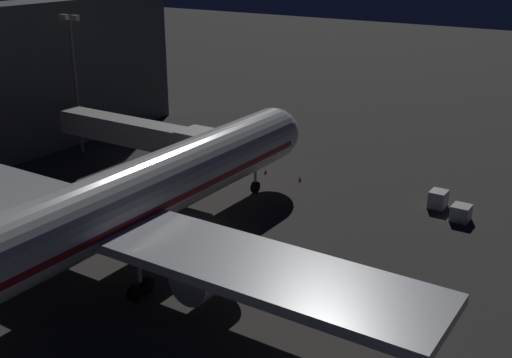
{
  "coord_description": "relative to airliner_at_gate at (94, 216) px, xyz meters",
  "views": [
    {
      "loc": [
        -33.35,
        40.22,
        24.25
      ],
      "look_at": [
        -3.0,
        -6.71,
        3.5
      ],
      "focal_mm": 44.8,
      "sensor_mm": 36.0,
      "label": 1
    }
  ],
  "objects": [
    {
      "name": "ground_plane",
      "position": [
        0.0,
        -10.62,
        -5.36
      ],
      "size": [
        320.0,
        320.0,
        0.0
      ],
      "primitive_type": "plane",
      "color": "#383533"
    },
    {
      "name": "airliner_at_gate",
      "position": [
        0.0,
        0.0,
        0.0
      ],
      "size": [
        52.23,
        56.93,
        19.51
      ],
      "color": "silver",
      "rests_on": "ground_plane"
    },
    {
      "name": "jet_bridge",
      "position": [
        10.85,
        -17.63,
        0.13
      ],
      "size": [
        19.96,
        3.4,
        7.03
      ],
      "color": "#9E9E99",
      "rests_on": "ground_plane"
    },
    {
      "name": "apron_floodlight_mast",
      "position": [
        25.5,
        -21.84,
        4.29
      ],
      "size": [
        2.9,
        0.5,
        16.47
      ],
      "color": "#59595E",
      "rests_on": "ground_plane"
    },
    {
      "name": "baggage_container_near_belt",
      "position": [
        -19.83,
        -26.3,
        -4.62
      ],
      "size": [
        1.65,
        1.77,
        1.49
      ],
      "primitive_type": "cube",
      "color": "#B7BABF",
      "rests_on": "ground_plane"
    },
    {
      "name": "baggage_container_mid_row",
      "position": [
        -17.04,
        -28.25,
        -4.52
      ],
      "size": [
        1.55,
        1.8,
        1.68
      ],
      "primitive_type": "cube",
      "color": "#B7BABF",
      "rests_on": "ground_plane"
    },
    {
      "name": "traffic_cone_nose_port",
      "position": [
        -2.2,
        -27.33,
        -5.09
      ],
      "size": [
        0.36,
        0.36,
        0.55
      ],
      "primitive_type": "cone",
      "color": "orange",
      "rests_on": "ground_plane"
    },
    {
      "name": "traffic_cone_nose_starboard",
      "position": [
        2.2,
        -27.33,
        -5.09
      ],
      "size": [
        0.36,
        0.36,
        0.55
      ],
      "primitive_type": "cone",
      "color": "orange",
      "rests_on": "ground_plane"
    }
  ]
}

